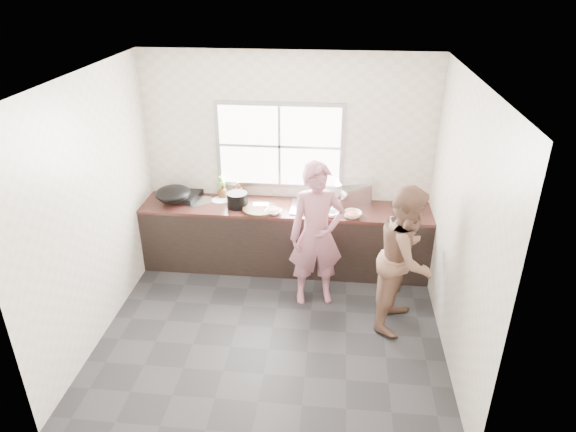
# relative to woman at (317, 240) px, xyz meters

# --- Properties ---
(floor) EXTENTS (3.60, 3.20, 0.01)m
(floor) POSITION_rel_woman_xyz_m (-0.43, -0.59, -0.80)
(floor) COLOR #252527
(floor) RESTS_ON ground
(ceiling) EXTENTS (3.60, 3.20, 0.01)m
(ceiling) POSITION_rel_woman_xyz_m (-0.43, -0.59, 1.91)
(ceiling) COLOR silver
(ceiling) RESTS_ON wall_back
(wall_back) EXTENTS (3.60, 0.01, 2.70)m
(wall_back) POSITION_rel_woman_xyz_m (-0.43, 1.01, 0.55)
(wall_back) COLOR beige
(wall_back) RESTS_ON ground
(wall_left) EXTENTS (0.01, 3.20, 2.70)m
(wall_left) POSITION_rel_woman_xyz_m (-2.23, -0.59, 0.55)
(wall_left) COLOR silver
(wall_left) RESTS_ON ground
(wall_right) EXTENTS (0.01, 3.20, 2.70)m
(wall_right) POSITION_rel_woman_xyz_m (1.38, -0.59, 0.55)
(wall_right) COLOR beige
(wall_right) RESTS_ON ground
(wall_front) EXTENTS (3.60, 0.01, 2.70)m
(wall_front) POSITION_rel_woman_xyz_m (-0.43, -2.20, 0.55)
(wall_front) COLOR beige
(wall_front) RESTS_ON ground
(cabinet) EXTENTS (3.60, 0.62, 0.82)m
(cabinet) POSITION_rel_woman_xyz_m (-0.43, 0.70, -0.39)
(cabinet) COLOR black
(cabinet) RESTS_ON floor
(countertop) EXTENTS (3.60, 0.64, 0.04)m
(countertop) POSITION_rel_woman_xyz_m (-0.43, 0.70, 0.04)
(countertop) COLOR #381C17
(countertop) RESTS_ON cabinet
(sink) EXTENTS (0.55, 0.45, 0.02)m
(sink) POSITION_rel_woman_xyz_m (-0.08, 0.70, 0.07)
(sink) COLOR silver
(sink) RESTS_ON countertop
(faucet) EXTENTS (0.02, 0.02, 0.30)m
(faucet) POSITION_rel_woman_xyz_m (-0.08, 0.90, 0.21)
(faucet) COLOR silver
(faucet) RESTS_ON countertop
(window_frame) EXTENTS (1.60, 0.05, 1.10)m
(window_frame) POSITION_rel_woman_xyz_m (-0.53, 1.00, 0.75)
(window_frame) COLOR #9EA0A5
(window_frame) RESTS_ON wall_back
(window_glazing) EXTENTS (1.50, 0.01, 1.00)m
(window_glazing) POSITION_rel_woman_xyz_m (-0.53, 0.97, 0.75)
(window_glazing) COLOR white
(window_glazing) RESTS_ON window_frame
(woman) EXTENTS (0.65, 0.50, 1.60)m
(woman) POSITION_rel_woman_xyz_m (0.00, 0.00, 0.00)
(woman) COLOR #B0697B
(woman) RESTS_ON floor
(person_side) EXTENTS (0.85, 0.95, 1.62)m
(person_side) POSITION_rel_woman_xyz_m (0.96, -0.32, 0.01)
(person_side) COLOR brown
(person_side) RESTS_ON floor
(cutting_board) EXTENTS (0.53, 0.53, 0.04)m
(cutting_board) POSITION_rel_woman_xyz_m (-0.73, 0.55, 0.08)
(cutting_board) COLOR black
(cutting_board) RESTS_ON countertop
(cleaver) EXTENTS (0.20, 0.11, 0.01)m
(cleaver) POSITION_rel_woman_xyz_m (-0.72, 0.65, 0.10)
(cleaver) COLOR silver
(cleaver) RESTS_ON cutting_board
(bowl_mince) EXTENTS (0.25, 0.25, 0.05)m
(bowl_mince) POSITION_rel_woman_xyz_m (-0.55, 0.49, 0.09)
(bowl_mince) COLOR white
(bowl_mince) RESTS_ON countertop
(bowl_crabs) EXTENTS (0.20, 0.20, 0.06)m
(bowl_crabs) POSITION_rel_woman_xyz_m (0.40, 0.49, 0.09)
(bowl_crabs) COLOR white
(bowl_crabs) RESTS_ON countertop
(bowl_held) EXTENTS (0.25, 0.25, 0.07)m
(bowl_held) POSITION_rel_woman_xyz_m (0.15, 0.49, 0.10)
(bowl_held) COLOR silver
(bowl_held) RESTS_ON countertop
(black_pot) EXTENTS (0.33, 0.33, 0.18)m
(black_pot) POSITION_rel_woman_xyz_m (-1.02, 0.64, 0.15)
(black_pot) COLOR black
(black_pot) RESTS_ON countertop
(plate_food) EXTENTS (0.30, 0.30, 0.02)m
(plate_food) POSITION_rel_woman_xyz_m (-1.27, 0.79, 0.07)
(plate_food) COLOR white
(plate_food) RESTS_ON countertop
(bottle_green) EXTENTS (0.14, 0.14, 0.29)m
(bottle_green) POSITION_rel_woman_xyz_m (-1.27, 0.93, 0.21)
(bottle_green) COLOR #539D33
(bottle_green) RESTS_ON countertop
(bottle_brown_tall) EXTENTS (0.11, 0.11, 0.19)m
(bottle_brown_tall) POSITION_rel_woman_xyz_m (-1.05, 0.93, 0.16)
(bottle_brown_tall) COLOR #482712
(bottle_brown_tall) RESTS_ON countertop
(bottle_brown_short) EXTENTS (0.16, 0.16, 0.17)m
(bottle_brown_short) POSITION_rel_woman_xyz_m (-1.25, 0.89, 0.14)
(bottle_brown_short) COLOR #502E14
(bottle_brown_short) RESTS_ON countertop
(glass_jar) EXTENTS (0.09, 0.09, 0.11)m
(glass_jar) POSITION_rel_woman_xyz_m (-1.15, 0.79, 0.11)
(glass_jar) COLOR white
(glass_jar) RESTS_ON countertop
(burner) EXTENTS (0.47, 0.47, 0.06)m
(burner) POSITION_rel_woman_xyz_m (-1.77, 0.84, 0.09)
(burner) COLOR black
(burner) RESTS_ON countertop
(wok) EXTENTS (0.55, 0.55, 0.17)m
(wok) POSITION_rel_woman_xyz_m (-1.83, 0.63, 0.21)
(wok) COLOR black
(wok) RESTS_ON burner
(dish_rack) EXTENTS (0.47, 0.39, 0.30)m
(dish_rack) POSITION_rel_woman_xyz_m (0.41, 0.93, 0.21)
(dish_rack) COLOR silver
(dish_rack) RESTS_ON countertop
(pot_lid_left) EXTENTS (0.28, 0.28, 0.01)m
(pot_lid_left) POSITION_rel_woman_xyz_m (-1.57, 0.67, 0.07)
(pot_lid_left) COLOR #A5A8AB
(pot_lid_left) RESTS_ON countertop
(pot_lid_right) EXTENTS (0.29, 0.29, 0.01)m
(pot_lid_right) POSITION_rel_woman_xyz_m (-1.49, 0.75, 0.07)
(pot_lid_right) COLOR silver
(pot_lid_right) RESTS_ON countertop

